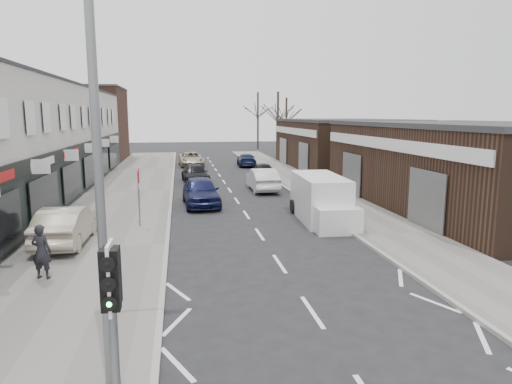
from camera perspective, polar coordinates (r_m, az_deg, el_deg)
name	(u,v)px	position (r m, az deg, el deg)	size (l,w,h in m)	color
ground	(338,350)	(10.77, 10.21, -18.87)	(160.00, 160.00, 0.00)	black
pavement_left	(129,192)	(31.48, -15.63, 0.01)	(5.50, 64.00, 0.12)	slate
pavement_right	(310,187)	(32.58, 6.78, 0.61)	(3.50, 64.00, 0.12)	slate
shop_terrace_left	(0,142)	(30.19, -29.34, 5.42)	(8.00, 41.00, 7.10)	beige
brick_block_far	(87,125)	(54.85, -20.40, 7.84)	(8.00, 10.00, 8.00)	#472A1E
right_unit_near	(469,167)	(27.96, 25.05, 2.83)	(10.00, 18.00, 4.50)	#362318
right_unit_far	(343,145)	(45.79, 10.78, 5.85)	(10.00, 16.00, 4.50)	#362318
tree_far_a	(278,156)	(58.42, 2.72, 4.57)	(3.60, 3.60, 8.00)	#382D26
tree_far_b	(286,152)	(64.80, 3.76, 5.05)	(3.60, 3.60, 7.50)	#382D26
tree_far_c	(258,149)	(70.07, 0.24, 5.41)	(3.60, 3.60, 8.50)	#382D26
traffic_light	(112,294)	(7.45, -17.58, -12.03)	(0.28, 0.60, 3.10)	slate
street_lamp	(108,144)	(8.18, -18.06, 5.73)	(2.23, 0.22, 8.00)	slate
warning_sign	(139,180)	(21.16, -14.40, 1.40)	(0.12, 0.80, 2.70)	slate
white_van	(321,200)	(22.40, 8.12, -0.96)	(2.23, 5.74, 2.20)	white
sedan_on_pavement	(66,225)	(19.33, -22.64, -3.82)	(1.59, 4.55, 1.50)	#9F957F
pedestrian	(41,252)	(15.54, -25.24, -6.75)	(0.63, 0.41, 1.71)	black
parked_car_left_a	(201,191)	(26.14, -6.92, 0.07)	(1.92, 4.78, 1.63)	#14183F
parked_car_left_b	(195,174)	(35.32, -7.62, 2.27)	(1.84, 4.53, 1.31)	black
parked_car_left_c	(191,159)	(46.75, -8.11, 4.09)	(2.34, 5.07, 1.41)	#B2A58E
parked_car_right_a	(263,180)	(31.09, 0.82, 1.57)	(1.63, 4.67, 1.54)	silver
parked_car_right_b	(263,171)	(36.72, 0.83, 2.68)	(1.63, 4.04, 1.38)	black
parked_car_right_c	(246,160)	(46.16, -1.22, 4.03)	(1.78, 4.38, 1.27)	#121B3A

